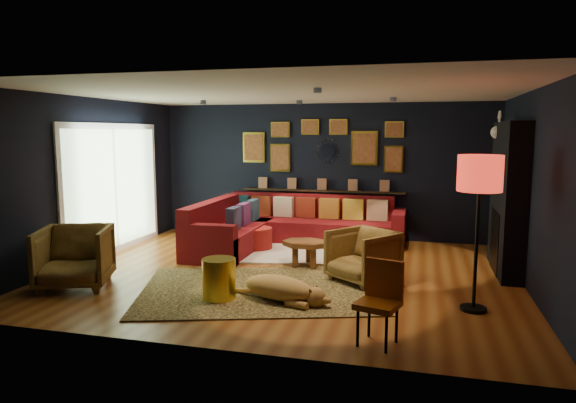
% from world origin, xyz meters
% --- Properties ---
extents(floor, '(6.50, 6.50, 0.00)m').
position_xyz_m(floor, '(0.00, 0.00, 0.00)').
color(floor, '#965B23').
rests_on(floor, ground).
extents(room_walls, '(6.50, 6.50, 6.50)m').
position_xyz_m(room_walls, '(0.00, 0.00, 1.59)').
color(room_walls, black).
rests_on(room_walls, ground).
extents(sectional, '(3.41, 2.69, 0.86)m').
position_xyz_m(sectional, '(-0.61, 1.81, 0.32)').
color(sectional, maroon).
rests_on(sectional, ground).
extents(ledge, '(3.20, 0.12, 0.04)m').
position_xyz_m(ledge, '(0.00, 2.68, 0.92)').
color(ledge, black).
rests_on(ledge, room_walls).
extents(gallery_wall, '(3.15, 0.04, 1.02)m').
position_xyz_m(gallery_wall, '(-0.01, 2.72, 1.81)').
color(gallery_wall, gold).
rests_on(gallery_wall, room_walls).
extents(sunburst_mirror, '(0.47, 0.16, 0.47)m').
position_xyz_m(sunburst_mirror, '(0.10, 2.72, 1.70)').
color(sunburst_mirror, silver).
rests_on(sunburst_mirror, room_walls).
extents(fireplace, '(0.31, 1.60, 2.20)m').
position_xyz_m(fireplace, '(3.09, 0.90, 1.02)').
color(fireplace, black).
rests_on(fireplace, ground).
extents(deer_head, '(0.50, 0.28, 0.45)m').
position_xyz_m(deer_head, '(3.14, 1.40, 2.05)').
color(deer_head, white).
rests_on(deer_head, fireplace).
extents(sliding_door, '(0.06, 2.80, 2.20)m').
position_xyz_m(sliding_door, '(-3.22, 0.60, 1.10)').
color(sliding_door, white).
rests_on(sliding_door, ground).
extents(ceiling_spots, '(3.30, 2.50, 0.06)m').
position_xyz_m(ceiling_spots, '(-0.00, 0.80, 2.56)').
color(ceiling_spots, black).
rests_on(ceiling_spots, room_walls).
extents(shag_rug, '(2.54, 2.04, 0.03)m').
position_xyz_m(shag_rug, '(-0.02, 1.30, 0.02)').
color(shag_rug, white).
rests_on(shag_rug, ground).
extents(leopard_rug, '(3.55, 2.99, 0.02)m').
position_xyz_m(leopard_rug, '(-0.14, -0.88, 0.01)').
color(leopard_rug, tan).
rests_on(leopard_rug, ground).
extents(coffee_table, '(0.76, 0.57, 0.37)m').
position_xyz_m(coffee_table, '(0.20, 0.41, 0.33)').
color(coffee_table, brown).
rests_on(coffee_table, shag_rug).
extents(pouf, '(0.55, 0.55, 0.36)m').
position_xyz_m(pouf, '(-0.90, 1.32, 0.21)').
color(pouf, maroon).
rests_on(pouf, shag_rug).
extents(armchair_left, '(1.11, 1.08, 0.90)m').
position_xyz_m(armchair_left, '(-2.55, -1.37, 0.45)').
color(armchair_left, '#AB7D33').
rests_on(armchair_left, ground).
extents(armchair_right, '(1.06, 1.05, 0.80)m').
position_xyz_m(armchair_right, '(1.12, -0.16, 0.40)').
color(armchair_right, '#AB7D33').
rests_on(armchair_right, ground).
extents(gold_stool, '(0.41, 0.41, 0.52)m').
position_xyz_m(gold_stool, '(-0.50, -1.38, 0.26)').
color(gold_stool, gold).
rests_on(gold_stool, ground).
extents(orange_chair, '(0.47, 0.47, 0.81)m').
position_xyz_m(orange_chair, '(1.52, -2.19, 0.48)').
color(orange_chair, black).
rests_on(orange_chair, ground).
extents(floor_lamp, '(0.49, 0.49, 1.80)m').
position_xyz_m(floor_lamp, '(2.50, -0.99, 1.52)').
color(floor_lamp, black).
rests_on(floor_lamp, ground).
extents(dog, '(1.44, 1.01, 0.41)m').
position_xyz_m(dog, '(0.22, -1.24, 0.22)').
color(dog, tan).
rests_on(dog, leopard_rug).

